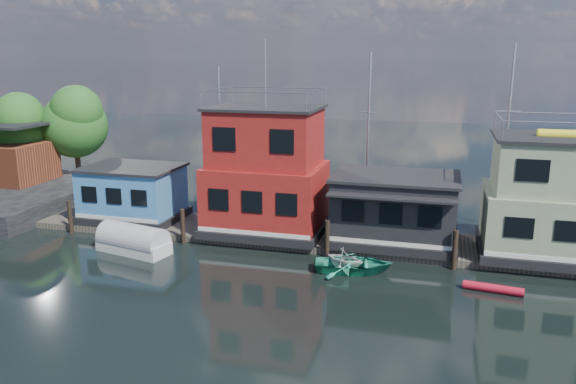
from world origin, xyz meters
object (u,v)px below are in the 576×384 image
(houseboat_blue, at_px, (133,193))
(houseboat_red, at_px, (266,173))
(houseboat_dark, at_px, (395,209))
(dinghy_teal, at_px, (353,264))
(dinghy_white, at_px, (344,258))
(red_kayak, at_px, (493,288))
(houseboat_green, at_px, (562,200))
(tarp_runabout, at_px, (133,241))

(houseboat_blue, relative_size, houseboat_red, 0.54)
(houseboat_dark, height_order, dinghy_teal, houseboat_dark)
(dinghy_teal, xyz_separation_m, dinghy_white, (-0.56, 0.37, 0.16))
(red_kayak, bearing_deg, dinghy_white, 177.63)
(houseboat_green, bearing_deg, houseboat_blue, -180.00)
(houseboat_red, height_order, tarp_runabout, houseboat_red)
(houseboat_dark, bearing_deg, houseboat_red, 179.86)
(houseboat_green, relative_size, dinghy_teal, 2.02)
(houseboat_blue, bearing_deg, red_kayak, -13.38)
(houseboat_green, relative_size, tarp_runabout, 1.78)
(houseboat_green, bearing_deg, houseboat_dark, -179.88)
(red_kayak, height_order, dinghy_white, dinghy_white)
(dinghy_teal, height_order, dinghy_white, dinghy_white)
(houseboat_blue, distance_m, dinghy_teal, 16.57)
(tarp_runabout, bearing_deg, red_kayak, 11.64)
(dinghy_teal, xyz_separation_m, tarp_runabout, (-12.95, -0.40, 0.24))
(houseboat_red, relative_size, dinghy_teal, 2.85)
(dinghy_teal, relative_size, tarp_runabout, 0.88)
(houseboat_dark, bearing_deg, houseboat_green, 0.12)
(dinghy_white, bearing_deg, houseboat_blue, 91.32)
(red_kayak, height_order, tarp_runabout, tarp_runabout)
(houseboat_blue, height_order, houseboat_green, houseboat_green)
(dinghy_white, bearing_deg, tarp_runabout, 110.36)
(houseboat_green, xyz_separation_m, dinghy_teal, (-10.69, -4.60, -3.12))
(dinghy_white, bearing_deg, dinghy_teal, -106.32)
(houseboat_red, distance_m, houseboat_green, 17.01)
(houseboat_blue, relative_size, houseboat_dark, 0.86)
(dinghy_white, relative_size, tarp_runabout, 0.47)
(houseboat_green, height_order, dinghy_white, houseboat_green)
(houseboat_red, distance_m, tarp_runabout, 8.99)
(houseboat_blue, bearing_deg, houseboat_red, 0.00)
(red_kayak, bearing_deg, houseboat_dark, 141.16)
(houseboat_red, distance_m, red_kayak, 14.91)
(houseboat_blue, xyz_separation_m, dinghy_teal, (15.81, -4.60, -1.77))
(dinghy_white, bearing_deg, red_kayak, -82.12)
(dinghy_teal, bearing_deg, houseboat_red, 42.59)
(houseboat_dark, bearing_deg, tarp_runabout, -161.21)
(red_kayak, bearing_deg, houseboat_blue, 173.21)
(houseboat_red, bearing_deg, dinghy_white, -36.36)
(houseboat_red, height_order, dinghy_white, houseboat_red)
(houseboat_dark, distance_m, dinghy_teal, 5.27)
(dinghy_teal, distance_m, dinghy_white, 0.69)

